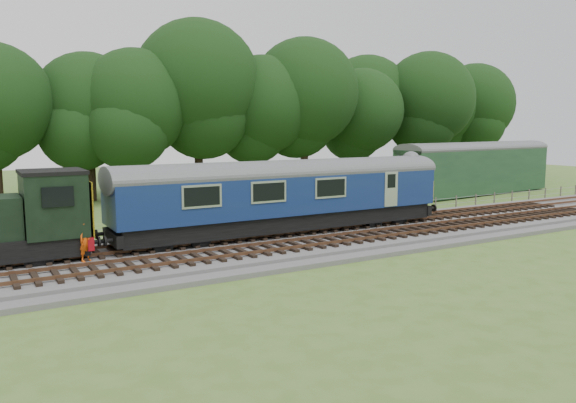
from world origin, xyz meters
TOP-DOWN VIEW (x-y plane):
  - ground at (0.00, 0.00)m, footprint 120.00×120.00m
  - ballast at (0.00, 0.00)m, footprint 70.00×7.00m
  - track_north at (0.00, 1.40)m, footprint 67.20×2.40m
  - track_south at (0.00, -1.60)m, footprint 67.20×2.40m
  - fence at (0.00, 4.50)m, footprint 64.00×0.12m
  - tree_line at (0.00, 22.00)m, footprint 70.00×8.00m
  - dmu_railcar at (-3.74, 1.40)m, footprint 18.05×2.86m
  - worker at (-13.96, 0.25)m, footprint 0.74×0.67m
  - parked_coach at (20.19, 10.05)m, footprint 17.51×4.63m
  - shed at (19.03, 11.68)m, footprint 3.35×3.35m
  - caravan at (28.65, 11.92)m, footprint 4.56×2.84m

SIDE VIEW (x-z plane):
  - ground at x=0.00m, z-range 0.00..0.00m
  - fence at x=0.00m, z-range -0.50..0.50m
  - tree_line at x=0.00m, z-range -9.00..9.00m
  - ballast at x=0.00m, z-range 0.00..0.35m
  - track_north at x=0.00m, z-range 0.31..0.52m
  - track_south at x=0.00m, z-range 0.31..0.52m
  - caravan at x=28.65m, z-range 0.00..2.07m
  - worker at x=-13.96m, z-range 0.35..2.04m
  - shed at x=19.03m, z-range 0.02..2.44m
  - parked_coach at x=20.19m, z-range 0.27..4.70m
  - dmu_railcar at x=-3.74m, z-range 0.67..4.54m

